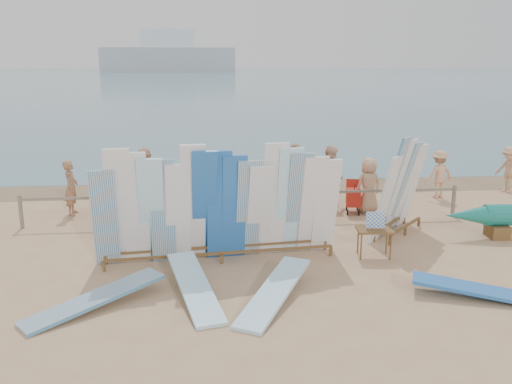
{
  "coord_description": "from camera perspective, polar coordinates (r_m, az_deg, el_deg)",
  "views": [
    {
      "loc": [
        -1.14,
        -11.39,
        4.42
      ],
      "look_at": [
        0.2,
        2.11,
        1.07
      ],
      "focal_mm": 38.0,
      "sensor_mm": 36.0,
      "label": 1
    }
  ],
  "objects": [
    {
      "name": "wet_sand_strip",
      "position": [
        19.14,
        -2.11,
        0.51
      ],
      "size": [
        40.0,
        2.6,
        0.01
      ],
      "primitive_type": "cube",
      "color": "#806648",
      "rests_on": "ground"
    },
    {
      "name": "fence",
      "position": [
        14.92,
        -1.11,
        -0.83
      ],
      "size": [
        12.08,
        0.08,
        0.9
      ],
      "color": "#786B5A",
      "rests_on": "ground"
    },
    {
      "name": "beachgoer_5",
      "position": [
        17.45,
        3.46,
        1.79
      ],
      "size": [
        0.75,
        1.5,
        1.55
      ],
      "primitive_type": "imported",
      "rotation": [
        0.0,
        0.0,
        4.92
      ],
      "color": "beige",
      "rests_on": "ground"
    },
    {
      "name": "main_surfboard_rack",
      "position": [
        11.95,
        -3.89,
        -1.75
      ],
      "size": [
        5.47,
        1.13,
        2.71
      ],
      "rotation": [
        0.0,
        0.0,
        0.09
      ],
      "color": "brown",
      "rests_on": "ground"
    },
    {
      "name": "beachgoer_8",
      "position": [
        16.89,
        7.88,
        1.78
      ],
      "size": [
        0.61,
        0.97,
        1.84
      ],
      "primitive_type": "imported",
      "rotation": [
        0.0,
        0.0,
        1.79
      ],
      "color": "beige",
      "rests_on": "ground"
    },
    {
      "name": "flat_board_e",
      "position": [
        10.53,
        -16.55,
        -11.57
      ],
      "size": [
        2.47,
        2.1,
        0.34
      ],
      "primitive_type": "cube",
      "rotation": [
        0.1,
        0.0,
        -0.91
      ],
      "color": "silver",
      "rests_on": "ground"
    },
    {
      "name": "beachgoer_7",
      "position": [
        17.24,
        4.08,
        2.1
      ],
      "size": [
        0.75,
        0.7,
        1.83
      ],
      "primitive_type": "imported",
      "rotation": [
        0.0,
        0.0,
        5.6
      ],
      "color": "#8C6042",
      "rests_on": "ground"
    },
    {
      "name": "beach_chair_left",
      "position": [
        15.85,
        -4.19,
        -1.3
      ],
      "size": [
        0.7,
        0.72,
        0.96
      ],
      "rotation": [
        0.0,
        0.0,
        0.16
      ],
      "color": "#B61F13",
      "rests_on": "ground"
    },
    {
      "name": "vendor_table",
      "position": [
        12.68,
        12.33,
        -5.16
      ],
      "size": [
        0.86,
        0.66,
        1.07
      ],
      "rotation": [
        0.0,
        0.0,
        -0.11
      ],
      "color": "brown",
      "rests_on": "ground"
    },
    {
      "name": "side_surfboard_rack",
      "position": [
        14.23,
        14.9,
        0.21
      ],
      "size": [
        1.97,
        2.07,
        2.62
      ],
      "rotation": [
        0.0,
        0.0,
        0.83
      ],
      "color": "brown",
      "rests_on": "ground"
    },
    {
      "name": "beachgoer_1",
      "position": [
        16.51,
        -18.88,
        0.44
      ],
      "size": [
        0.32,
        0.58,
        1.6
      ],
      "primitive_type": "imported",
      "rotation": [
        0.0,
        0.0,
        1.58
      ],
      "color": "#8C6042",
      "rests_on": "ground"
    },
    {
      "name": "distant_ship",
      "position": [
        191.7,
        -9.21,
        13.96
      ],
      "size": [
        45.0,
        8.0,
        14.0
      ],
      "color": "#999EA3",
      "rests_on": "ocean"
    },
    {
      "name": "stroller",
      "position": [
        16.13,
        10.18,
        -0.84
      ],
      "size": [
        0.62,
        0.78,
        0.95
      ],
      "rotation": [
        0.0,
        0.0,
        -0.21
      ],
      "color": "#B61F13",
      "rests_on": "ground"
    },
    {
      "name": "ocean",
      "position": [
        139.47,
        -5.33,
        12.0
      ],
      "size": [
        320.0,
        240.0,
        0.02
      ],
      "primitive_type": "cube",
      "color": "slate",
      "rests_on": "ground"
    },
    {
      "name": "beachgoer_2",
      "position": [
        16.68,
        -11.6,
        1.44
      ],
      "size": [
        0.64,
        0.97,
        1.82
      ],
      "primitive_type": "imported",
      "rotation": [
        0.0,
        0.0,
        4.98
      ],
      "color": "beige",
      "rests_on": "ground"
    },
    {
      "name": "beachgoer_extra_0",
      "position": [
        20.2,
        25.04,
        2.18
      ],
      "size": [
        0.7,
        1.09,
        1.56
      ],
      "primitive_type": "imported",
      "rotation": [
        0.0,
        0.0,
        5.02
      ],
      "color": "tan",
      "rests_on": "ground"
    },
    {
      "name": "flat_board_d",
      "position": [
        11.3,
        23.01,
        -10.32
      ],
      "size": [
        2.7,
        1.55,
        0.31
      ],
      "primitive_type": "cube",
      "rotation": [
        0.09,
        0.0,
        1.18
      ],
      "color": "blue",
      "rests_on": "ground"
    },
    {
      "name": "flat_board_a",
      "position": [
        10.6,
        -6.47,
        -10.86
      ],
      "size": [
        1.17,
        2.74,
        0.42
      ],
      "primitive_type": "cube",
      "rotation": [
        0.13,
        0.0,
        0.23
      ],
      "color": "#95D4EF",
      "rests_on": "ground"
    },
    {
      "name": "beachgoer_6",
      "position": [
        16.15,
        11.76,
        0.71
      ],
      "size": [
        0.88,
        0.59,
        1.65
      ],
      "primitive_type": "imported",
      "rotation": [
        0.0,
        0.0,
        3.42
      ],
      "color": "tan",
      "rests_on": "ground"
    },
    {
      "name": "beach_chair_right",
      "position": [
        15.89,
        3.72,
        -1.43
      ],
      "size": [
        0.72,
        0.72,
        0.8
      ],
      "rotation": [
        0.0,
        0.0,
        0.65
      ],
      "color": "#B61F13",
      "rests_on": "ground"
    },
    {
      "name": "beachgoer_9",
      "position": [
        18.5,
        18.7,
        1.79
      ],
      "size": [
        1.08,
        0.63,
        1.56
      ],
      "primitive_type": "imported",
      "rotation": [
        0.0,
        0.0,
        3.37
      ],
      "color": "tan",
      "rests_on": "ground"
    },
    {
      "name": "flat_board_b",
      "position": [
        10.37,
        1.95,
        -11.37
      ],
      "size": [
        1.77,
        2.63,
        0.38
      ],
      "primitive_type": "cube",
      "rotation": [
        0.12,
        0.0,
        -0.49
      ],
      "color": "#95D4EF",
      "rests_on": "ground"
    },
    {
      "name": "ground",
      "position": [
        12.27,
        0.04,
        -7.24
      ],
      "size": [
        160.0,
        160.0,
        0.0
      ],
      "primitive_type": "plane",
      "color": "tan",
      "rests_on": "ground"
    }
  ]
}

